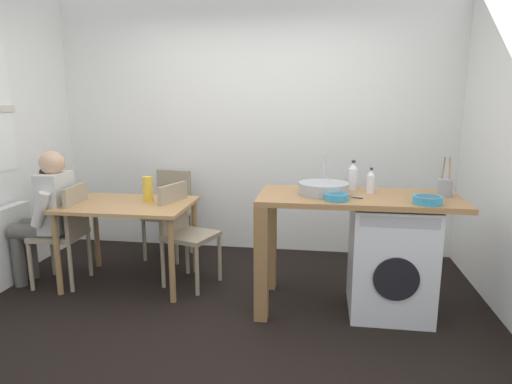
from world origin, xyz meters
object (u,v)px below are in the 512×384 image
chair_opposite (184,228)px  bottle_tall_green (353,176)px  utensil_crock (445,187)px  dining_table (128,214)px  seated_person (47,211)px  colander (427,199)px  mixing_bowl (336,197)px  chair_spare_by_wall (170,208)px  vase (148,189)px  bottle_squat_brown (371,182)px  washing_machine (390,259)px  chair_person_seat (66,229)px

chair_opposite → bottle_tall_green: 1.54m
utensil_crock → dining_table: bearing=176.2°
seated_person → colander: size_ratio=6.00×
dining_table → mixing_bowl: 1.86m
chair_spare_by_wall → vase: bearing=100.3°
bottle_squat_brown → utensil_crock: (0.53, -0.04, -0.02)m
washing_machine → vase: vase is taller
chair_spare_by_wall → bottle_tall_green: bottle_tall_green is taller
washing_machine → chair_opposite: bearing=170.2°
seated_person → utensil_crock: bearing=-94.8°
dining_table → bottle_squat_brown: size_ratio=5.59×
dining_table → bottle_squat_brown: bearing=-3.6°
dining_table → bottle_tall_green: bearing=-0.1°
chair_spare_by_wall → colander: colander is taller
seated_person → bottle_tall_green: seated_person is taller
mixing_bowl → colander: colander is taller
dining_table → chair_spare_by_wall: chair_spare_by_wall is taller
bottle_squat_brown → vase: bottle_squat_brown is taller
mixing_bowl → chair_spare_by_wall: bearing=144.4°
washing_machine → utensil_crock: utensil_crock is taller
dining_table → chair_opposite: 0.50m
chair_person_seat → seated_person: (-0.16, -0.01, 0.16)m
seated_person → utensil_crock: utensil_crock is taller
bottle_squat_brown → chair_opposite: bearing=172.7°
chair_person_seat → mixing_bowl: mixing_bowl is taller
chair_person_seat → utensil_crock: utensil_crock is taller
chair_opposite → mixing_bowl: (1.30, -0.50, 0.44)m
dining_table → seated_person: (-0.71, -0.11, 0.03)m
chair_opposite → washing_machine: 1.76m
chair_spare_by_wall → chair_person_seat: bearing=59.9°
bottle_squat_brown → mixing_bowl: bearing=-132.3°
colander → seated_person: bearing=173.8°
bottle_tall_green → mixing_bowl: bearing=-108.6°
chair_person_seat → bottle_tall_green: bearing=-91.6°
utensil_crock → bottle_squat_brown: bearing=175.2°
washing_machine → utensil_crock: size_ratio=2.87×
bottle_squat_brown → colander: size_ratio=0.98×
seated_person → bottle_tall_green: (2.63, 0.10, 0.36)m
mixing_bowl → dining_table: bearing=166.6°
chair_opposite → vase: 0.48m
chair_person_seat → colander: size_ratio=4.50×
bottle_tall_green → vase: bottle_tall_green is taller
dining_table → vase: size_ratio=4.92×
washing_machine → bottle_tall_green: 0.70m
chair_spare_by_wall → chair_opposite: bearing=124.7°
chair_spare_by_wall → utensil_crock: (2.48, -0.95, 0.48)m
chair_person_seat → vase: bearing=-78.0°
bottle_squat_brown → mixing_bowl: (-0.27, -0.29, -0.06)m
utensil_crock → vase: size_ratio=1.34×
utensil_crock → chair_spare_by_wall: bearing=159.1°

